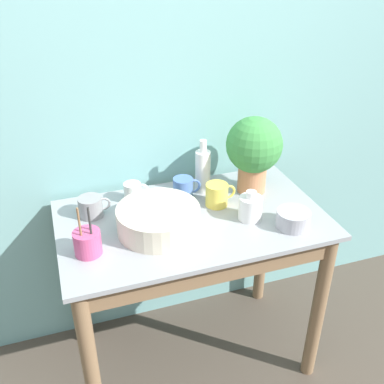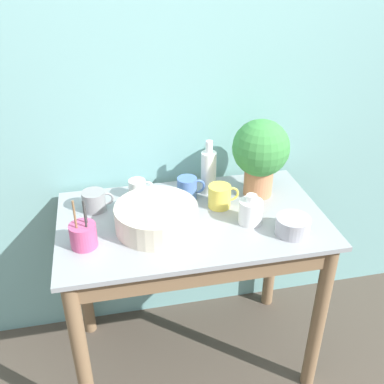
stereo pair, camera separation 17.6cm
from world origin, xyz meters
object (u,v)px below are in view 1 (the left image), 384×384
(bowl_wash_large, at_px, (158,219))
(mug_yellow, at_px, (217,195))
(potted_plant, at_px, (254,149))
(mug_grey, at_px, (91,207))
(mug_blue, at_px, (184,189))
(bowl_small_steel, at_px, (293,219))
(bottle_tall, at_px, (203,170))
(mug_white, at_px, (133,192))
(bottle_short, at_px, (250,207))
(utensil_cup, at_px, (88,242))

(bowl_wash_large, relative_size, mug_yellow, 2.45)
(potted_plant, xyz_separation_m, mug_grey, (-0.70, 0.02, -0.16))
(mug_blue, bearing_deg, bowl_wash_large, -130.19)
(mug_yellow, height_order, bowl_small_steel, mug_yellow)
(bottle_tall, distance_m, mug_white, 0.32)
(mug_grey, xyz_separation_m, mug_white, (0.19, 0.06, -0.00))
(bowl_small_steel, bearing_deg, bowl_wash_large, 164.07)
(mug_yellow, bearing_deg, bottle_short, -58.67)
(mug_blue, relative_size, utensil_cup, 0.61)
(mug_grey, height_order, bowl_small_steel, mug_grey)
(mug_blue, height_order, mug_white, mug_blue)
(bottle_short, xyz_separation_m, utensil_cup, (-0.65, -0.02, -0.00))
(bottle_tall, bearing_deg, mug_white, 177.02)
(potted_plant, relative_size, mug_grey, 2.62)
(mug_white, height_order, utensil_cup, utensil_cup)
(mug_blue, bearing_deg, mug_yellow, -37.03)
(utensil_cup, bearing_deg, bottle_short, 1.98)
(potted_plant, relative_size, mug_yellow, 2.60)
(bottle_tall, relative_size, bottle_short, 1.95)
(mug_grey, xyz_separation_m, bowl_small_steel, (0.74, -0.33, -0.01))
(mug_white, relative_size, mug_yellow, 0.82)
(bottle_tall, relative_size, mug_yellow, 1.86)
(mug_grey, height_order, utensil_cup, utensil_cup)
(utensil_cup, bearing_deg, bowl_small_steel, -6.02)
(bottle_short, relative_size, mug_blue, 1.02)
(potted_plant, height_order, bottle_tall, potted_plant)
(mug_blue, distance_m, mug_white, 0.22)
(mug_blue, bearing_deg, potted_plant, -4.13)
(potted_plant, bearing_deg, mug_blue, 175.87)
(mug_white, bearing_deg, potted_plant, -8.75)
(mug_yellow, relative_size, utensil_cup, 0.65)
(potted_plant, bearing_deg, bottle_short, -116.31)
(bottle_short, relative_size, utensil_cup, 0.62)
(bowl_small_steel, height_order, utensil_cup, utensil_cup)
(potted_plant, xyz_separation_m, bottle_short, (-0.10, -0.21, -0.15))
(bottle_short, bearing_deg, potted_plant, 63.69)
(bowl_wash_large, bearing_deg, bowl_small_steel, -15.93)
(potted_plant, height_order, bowl_small_steel, potted_plant)
(bottle_short, height_order, mug_grey, bottle_short)
(bowl_small_steel, distance_m, utensil_cup, 0.78)
(bowl_wash_large, distance_m, bowl_small_steel, 0.52)
(bottle_tall, height_order, mug_blue, bottle_tall)
(mug_grey, bearing_deg, bottle_short, -20.51)
(mug_grey, relative_size, bowl_small_steel, 0.98)
(mug_blue, bearing_deg, mug_white, 164.61)
(bowl_wash_large, distance_m, mug_yellow, 0.30)
(bottle_tall, bearing_deg, utensil_cup, -151.39)
(mug_grey, bearing_deg, mug_blue, 1.04)
(bowl_wash_large, bearing_deg, bottle_short, -6.06)
(bottle_tall, height_order, utensil_cup, bottle_tall)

